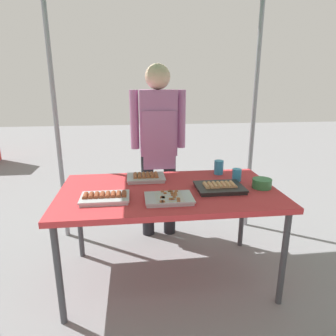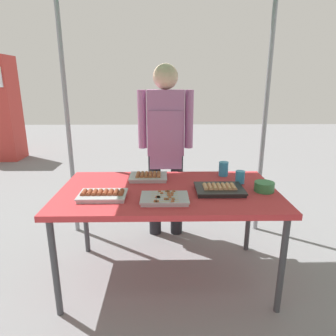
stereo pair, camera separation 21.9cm
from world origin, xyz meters
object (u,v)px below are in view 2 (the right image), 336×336
(tray_grilled_sausages, at_px, (103,195))
(tray_spring_rolls, at_px, (148,177))
(tray_pork_links, at_px, (219,189))
(stall_table, at_px, (168,196))
(drink_cup_near_edge, at_px, (223,169))
(tray_meat_skewers, at_px, (165,198))
(condiment_bowl, at_px, (264,187))
(drink_cup_by_wok, at_px, (240,177))
(vendor_woman, at_px, (166,138))

(tray_grilled_sausages, distance_m, tray_spring_rolls, 0.50)
(tray_grilled_sausages, xyz_separation_m, tray_pork_links, (0.82, 0.11, -0.00))
(stall_table, distance_m, tray_pork_links, 0.38)
(tray_grilled_sausages, xyz_separation_m, drink_cup_near_edge, (0.92, 0.49, 0.04))
(tray_meat_skewers, height_order, tray_pork_links, tray_pork_links)
(tray_meat_skewers, bearing_deg, drink_cup_near_edge, 47.67)
(condiment_bowl, relative_size, drink_cup_near_edge, 1.19)
(tray_meat_skewers, height_order, drink_cup_by_wok, drink_cup_by_wok)
(vendor_woman, bearing_deg, tray_grilled_sausages, 63.61)
(tray_pork_links, relative_size, tray_spring_rolls, 1.14)
(stall_table, relative_size, vendor_woman, 0.95)
(tray_spring_rolls, xyz_separation_m, drink_cup_by_wok, (0.72, -0.11, 0.03))
(condiment_bowl, distance_m, drink_cup_by_wok, 0.23)
(tray_grilled_sausages, height_order, drink_cup_by_wok, drink_cup_by_wok)
(tray_pork_links, height_order, vendor_woman, vendor_woman)
(drink_cup_near_edge, bearing_deg, tray_pork_links, -105.21)
(tray_grilled_sausages, relative_size, vendor_woman, 0.19)
(tray_pork_links, distance_m, condiment_bowl, 0.33)
(tray_pork_links, distance_m, drink_cup_by_wok, 0.27)
(condiment_bowl, relative_size, vendor_woman, 0.08)
(tray_spring_rolls, relative_size, drink_cup_near_edge, 2.55)
(condiment_bowl, xyz_separation_m, drink_cup_near_edge, (-0.22, 0.38, 0.03))
(stall_table, height_order, drink_cup_near_edge, drink_cup_near_edge)
(condiment_bowl, bearing_deg, tray_meat_skewers, -166.71)
(tray_grilled_sausages, relative_size, drink_cup_by_wok, 3.27)
(tray_meat_skewers, distance_m, condiment_bowl, 0.74)
(tray_meat_skewers, relative_size, tray_pork_links, 0.92)
(drink_cup_by_wok, bearing_deg, drink_cup_near_edge, 115.02)
(stall_table, relative_size, condiment_bowl, 11.24)
(tray_spring_rolls, xyz_separation_m, vendor_woman, (0.15, 0.48, 0.23))
(drink_cup_near_edge, bearing_deg, tray_grilled_sausages, -152.10)
(stall_table, xyz_separation_m, tray_pork_links, (0.37, -0.05, 0.07))
(tray_grilled_sausages, distance_m, drink_cup_near_edge, 1.05)
(tray_spring_rolls, distance_m, vendor_woman, 0.55)
(tray_spring_rolls, height_order, vendor_woman, vendor_woman)
(tray_meat_skewers, bearing_deg, vendor_woman, 89.04)
(stall_table, xyz_separation_m, condiment_bowl, (0.70, -0.05, 0.09))
(condiment_bowl, xyz_separation_m, drink_cup_by_wok, (-0.13, 0.18, 0.01))
(tray_pork_links, height_order, tray_spring_rolls, same)
(vendor_woman, bearing_deg, tray_meat_skewers, 89.04)
(tray_pork_links, height_order, condiment_bowl, condiment_bowl)
(stall_table, height_order, condiment_bowl, condiment_bowl)
(tray_pork_links, height_order, drink_cup_near_edge, drink_cup_near_edge)
(tray_spring_rolls, bearing_deg, tray_grilled_sausages, -125.97)
(tray_spring_rolls, bearing_deg, vendor_woman, 73.12)
(stall_table, xyz_separation_m, tray_spring_rolls, (-0.16, 0.24, 0.07))
(stall_table, xyz_separation_m, tray_meat_skewers, (-0.03, -0.22, 0.07))
(drink_cup_near_edge, xyz_separation_m, drink_cup_by_wok, (0.09, -0.20, -0.01))
(stall_table, distance_m, drink_cup_by_wok, 0.59)
(tray_spring_rolls, bearing_deg, condiment_bowl, -18.95)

